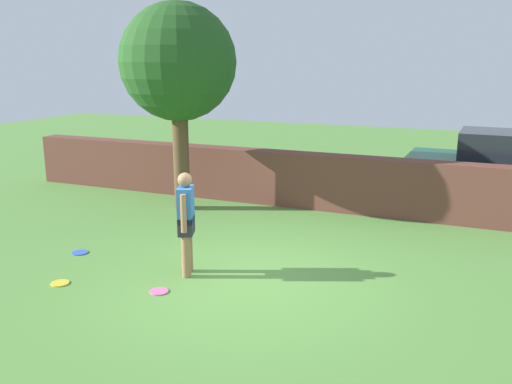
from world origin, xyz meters
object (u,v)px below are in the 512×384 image
(person, at_px, (186,219))
(frisbee_blue, at_px, (80,253))
(frisbee_yellow, at_px, (60,283))
(frisbee_pink, at_px, (159,291))
(car, at_px, (505,170))
(tree, at_px, (178,64))

(person, relative_size, frisbee_blue, 6.00)
(frisbee_yellow, relative_size, frisbee_pink, 1.00)
(car, distance_m, frisbee_blue, 9.15)
(person, distance_m, frisbee_pink, 1.16)
(frisbee_blue, bearing_deg, car, 41.52)
(person, xyz_separation_m, frisbee_blue, (-2.19, 0.10, -0.89))
(tree, height_order, frisbee_blue, tree)
(frisbee_blue, bearing_deg, person, -2.50)
(car, bearing_deg, person, -125.04)
(tree, bearing_deg, person, -58.72)
(tree, bearing_deg, frisbee_blue, -93.26)
(frisbee_blue, distance_m, frisbee_pink, 2.30)
(frisbee_yellow, bearing_deg, frisbee_blue, 117.71)
(frisbee_blue, xyz_separation_m, frisbee_pink, (2.14, -0.85, 0.00))
(car, relative_size, frisbee_yellow, 15.76)
(tree, height_order, frisbee_yellow, tree)
(tree, bearing_deg, frisbee_pink, -64.23)
(tree, xyz_separation_m, frisbee_pink, (1.96, -4.06, -3.16))
(person, bearing_deg, tree, -170.07)
(car, relative_size, frisbee_blue, 15.76)
(tree, relative_size, person, 2.75)
(frisbee_yellow, distance_m, frisbee_blue, 1.32)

